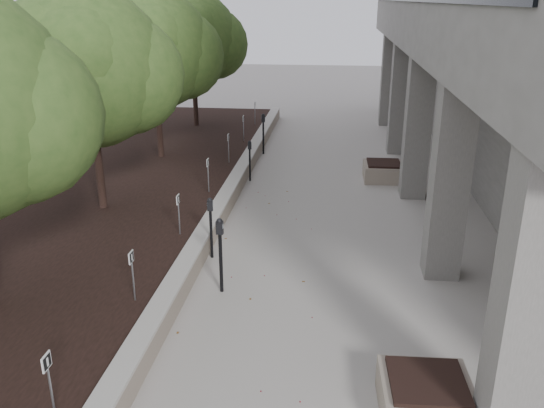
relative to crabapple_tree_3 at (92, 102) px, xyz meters
The scene contains 19 objects.
retaining_wall 4.25m from the crabapple_tree_3, 18.58° to the left, with size 0.39×26.00×0.50m, color #9F907E, non-canonical shape.
planting_bed 3.16m from the crabapple_tree_3, 124.99° to the left, with size 7.00×26.00×0.40m, color black.
crabapple_tree_3 is the anchor object (origin of this frame).
crabapple_tree_4 5.00m from the crabapple_tree_3, 90.00° to the left, with size 4.60×4.00×5.44m, color #34521F, non-canonical shape.
crabapple_tree_5 10.00m from the crabapple_tree_3, 90.00° to the left, with size 4.60×4.00×5.44m, color #34521F, non-canonical shape.
parking_sign_2 8.20m from the crabapple_tree_3, 71.91° to the right, with size 0.04×0.22×0.96m, color black, non-canonical shape.
parking_sign_3 5.59m from the crabapple_tree_3, 61.43° to the right, with size 0.04×0.22×0.96m, color black, non-canonical shape.
parking_sign_4 3.64m from the crabapple_tree_3, 31.48° to the right, with size 0.04×0.22×0.96m, color black, non-canonical shape.
parking_sign_5 3.64m from the crabapple_tree_3, 31.48° to the left, with size 0.04×0.22×0.96m, color black, non-canonical shape.
parking_sign_6 5.59m from the crabapple_tree_3, 61.43° to the left, with size 0.04×0.22×0.96m, color black, non-canonical shape.
parking_sign_7 8.20m from the crabapple_tree_3, 71.91° to the left, with size 0.04×0.22×0.96m, color black, non-canonical shape.
parking_sign_8 11.01m from the crabapple_tree_3, 76.87° to the left, with size 0.04×0.22×0.96m, color black, non-canonical shape.
parking_meter_2 5.53m from the crabapple_tree_3, 41.14° to the right, with size 0.15×0.11×1.57m, color black, non-canonical shape.
parking_meter_3 4.43m from the crabapple_tree_3, 28.94° to the right, with size 0.14×0.10×1.42m, color black, non-canonical shape.
parking_meter_4 5.61m from the crabapple_tree_3, 49.85° to the left, with size 0.13×0.09×1.32m, color black, non-canonical shape.
parking_meter_5 8.19m from the crabapple_tree_3, 65.53° to the left, with size 0.15×0.11×1.53m, color black, non-canonical shape.
planter_front 10.12m from the crabapple_tree_3, 41.36° to the right, with size 1.24×1.24×0.58m, color #9F907E, non-canonical shape.
planter_back 9.16m from the crabapple_tree_3, 30.93° to the left, with size 1.24×1.24×0.58m, color #9F907E, non-canonical shape.
berry_scatter 6.38m from the crabapple_tree_3, 32.55° to the right, with size 3.30×14.10×0.02m, color maroon, non-canonical shape.
Camera 1 is at (1.10, -4.96, 5.49)m, focal length 36.92 mm.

